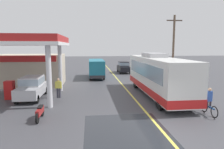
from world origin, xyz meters
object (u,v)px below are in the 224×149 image
Objects in this scene: pedestrian_by_shop at (58,87)px; motorcycle_parked_forecourt at (40,112)px; car_trailing_behind_bus at (124,67)px; minibus_opposing_lane at (96,67)px; cyclist_on_shoulder at (209,102)px; coach_bus_main at (157,76)px; car_at_pump at (32,86)px; pedestrian_near_pump at (29,89)px.

motorcycle_parked_forecourt is at bearing -93.75° from pedestrian_by_shop.
car_trailing_behind_bus reaches higher than motorcycle_parked_forecourt.
minibus_opposing_lane reaches higher than pedestrian_by_shop.
pedestrian_by_shop is (-10.05, 5.35, 0.15)m from cyclist_on_shoulder.
pedestrian_by_shop is (-8.45, 0.19, -0.79)m from coach_bus_main.
car_at_pump is 2.13m from pedestrian_by_shop.
pedestrian_near_pump reaches higher than motorcycle_parked_forecourt.
coach_bus_main is at bearing -65.66° from minibus_opposing_lane.
coach_bus_main is at bearing -88.95° from car_trailing_behind_bus.
car_at_pump is (-10.57, 0.22, -0.71)m from coach_bus_main.
pedestrian_near_pump is (-0.08, -0.54, -0.08)m from car_at_pump.
coach_bus_main is 6.65× the size of pedestrian_by_shop.
minibus_opposing_lane is 1.46× the size of car_trailing_behind_bus.
pedestrian_by_shop is (2.12, -0.04, -0.08)m from car_at_pump.
coach_bus_main reaches higher than car_at_pump.
pedestrian_near_pump is (-5.75, -11.15, -0.54)m from minibus_opposing_lane.
coach_bus_main is at bearing 28.96° from motorcycle_parked_forecourt.
coach_bus_main is 10.68m from pedestrian_near_pump.
motorcycle_parked_forecourt is at bearing -67.66° from pedestrian_near_pump.
car_trailing_behind_bus reaches higher than pedestrian_near_pump.
minibus_opposing_lane is at bearing 76.13° from motorcycle_parked_forecourt.
car_at_pump is 0.69× the size of minibus_opposing_lane.
coach_bus_main reaches higher than minibus_opposing_lane.
car_at_pump is at bearing 156.13° from cyclist_on_shoulder.
cyclist_on_shoulder is at bearing -72.73° from coach_bus_main.
car_trailing_behind_bus is (10.29, 15.42, 0.00)m from car_at_pump.
coach_bus_main is 5.49m from cyclist_on_shoulder.
car_at_pump is 13.32m from cyclist_on_shoulder.
coach_bus_main is 6.07× the size of cyclist_on_shoulder.
minibus_opposing_lane reaches higher than car_at_pump.
coach_bus_main is 6.13× the size of motorcycle_parked_forecourt.
motorcycle_parked_forecourt is at bearing -112.50° from car_trailing_behind_bus.
car_at_pump is at bearing -118.11° from minibus_opposing_lane.
minibus_opposing_lane reaches higher than motorcycle_parked_forecourt.
pedestrian_by_shop is (2.20, 0.50, 0.00)m from pedestrian_near_pump.
car_trailing_behind_bus is at bearing 57.00° from pedestrian_near_pump.
motorcycle_parked_forecourt is 4.94m from pedestrian_near_pump.
pedestrian_near_pump is at bearing -178.33° from coach_bus_main.
minibus_opposing_lane is at bearing 71.58° from pedestrian_by_shop.
cyclist_on_shoulder is (1.61, -5.16, -0.94)m from coach_bus_main.
pedestrian_by_shop is at bearing -0.97° from car_at_pump.
cyclist_on_shoulder reaches higher than motorcycle_parked_forecourt.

